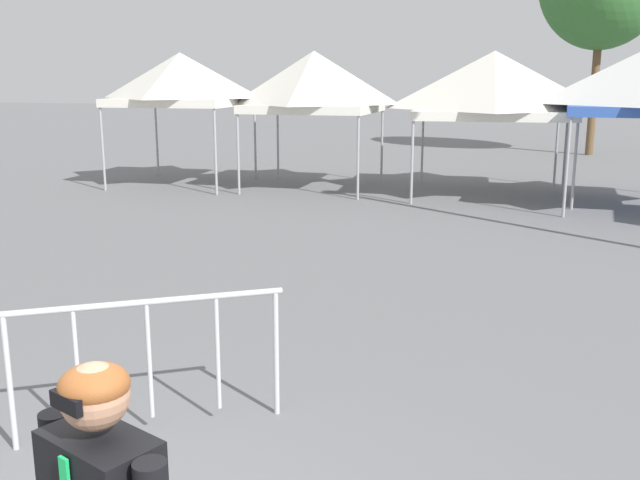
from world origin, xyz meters
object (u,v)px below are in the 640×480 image
at_px(canopy_tent_behind_center, 181,79).
at_px(canopy_tent_far_right, 314,82).
at_px(canopy_tent_far_left, 493,85).
at_px(crowd_barrier_by_lift, 148,340).

height_order(canopy_tent_behind_center, canopy_tent_far_right, canopy_tent_far_right).
bearing_deg(canopy_tent_behind_center, canopy_tent_far_left, 2.09).
xyz_separation_m(canopy_tent_far_right, canopy_tent_far_left, (4.28, 0.08, -0.06)).
xyz_separation_m(canopy_tent_behind_center, canopy_tent_far_left, (7.75, 0.28, -0.11)).
bearing_deg(canopy_tent_far_right, crowd_barrier_by_lift, -80.34).
height_order(canopy_tent_far_left, crowd_barrier_by_lift, canopy_tent_far_left).
relative_size(canopy_tent_far_right, crowd_barrier_by_lift, 1.86).
bearing_deg(canopy_tent_far_left, crowd_barrier_by_lift, -99.60).
relative_size(canopy_tent_far_right, canopy_tent_far_left, 0.90).
bearing_deg(crowd_barrier_by_lift, canopy_tent_far_left, 80.40).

